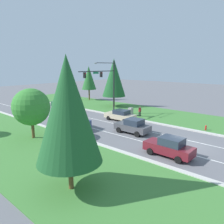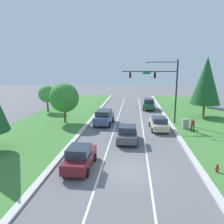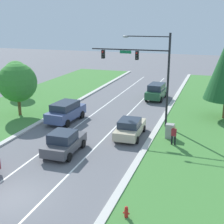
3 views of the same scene
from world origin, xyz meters
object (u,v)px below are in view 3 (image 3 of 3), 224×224
(forest_suv, at_px, (157,91))
(fire_hydrant, at_px, (126,212))
(oak_far_left_tree, at_px, (16,72))
(oak_near_left_tree, at_px, (17,82))
(traffic_signal_mast, at_px, (147,66))
(pedestrian, at_px, (174,135))
(graphite_sedan, at_px, (64,142))
(utility_cabinet, at_px, (170,131))
(champagne_sedan, at_px, (130,128))
(slate_blue_suv, at_px, (66,111))

(forest_suv, height_order, fire_hydrant, forest_suv)
(forest_suv, xyz_separation_m, oak_far_left_tree, (-17.77, -4.24, 2.13))
(oak_near_left_tree, bearing_deg, traffic_signal_mast, 5.62)
(forest_suv, xyz_separation_m, pedestrian, (4.24, -14.56, -0.11))
(pedestrian, relative_size, fire_hydrant, 2.41)
(graphite_sedan, xyz_separation_m, oak_near_left_tree, (-8.91, 7.16, 2.69))
(utility_cabinet, bearing_deg, traffic_signal_mast, 134.58)
(traffic_signal_mast, height_order, pedestrian, traffic_signal_mast)
(champagne_sedan, distance_m, graphite_sedan, 6.27)
(forest_suv, distance_m, oak_far_left_tree, 18.39)
(oak_far_left_tree, bearing_deg, slate_blue_suv, -34.53)
(traffic_signal_mast, height_order, champagne_sedan, traffic_signal_mast)
(champagne_sedan, relative_size, pedestrian, 2.80)
(utility_cabinet, distance_m, fire_hydrant, 11.89)
(champagne_sedan, height_order, forest_suv, forest_suv)
(utility_cabinet, xyz_separation_m, pedestrian, (0.52, -1.41, 0.28))
(slate_blue_suv, relative_size, fire_hydrant, 7.16)
(utility_cabinet, bearing_deg, champagne_sedan, -169.99)
(fire_hydrant, height_order, oak_far_left_tree, oak_far_left_tree)
(utility_cabinet, distance_m, pedestrian, 1.53)
(champagne_sedan, height_order, utility_cabinet, champagne_sedan)
(forest_suv, xyz_separation_m, fire_hydrant, (3.35, -25.03, -0.70))
(graphite_sedan, bearing_deg, pedestrian, 27.27)
(oak_near_left_tree, distance_m, oak_far_left_tree, 9.15)
(utility_cabinet, xyz_separation_m, oak_near_left_tree, (-16.05, 1.56, 2.91))
(champagne_sedan, distance_m, fire_hydrant, 11.69)
(champagne_sedan, xyz_separation_m, oak_near_left_tree, (-12.70, 2.16, 2.76))
(traffic_signal_mast, distance_m, utility_cabinet, 6.47)
(traffic_signal_mast, xyz_separation_m, utility_cabinet, (2.82, -2.87, -5.07))
(slate_blue_suv, distance_m, pedestrian, 11.38)
(champagne_sedan, bearing_deg, slate_blue_suv, 162.69)
(fire_hydrant, bearing_deg, utility_cabinet, 88.23)
(pedestrian, bearing_deg, champagne_sedan, -2.44)
(forest_suv, height_order, oak_far_left_tree, oak_far_left_tree)
(forest_suv, relative_size, pedestrian, 2.84)
(traffic_signal_mast, xyz_separation_m, oak_near_left_tree, (-13.22, -1.30, -2.16))
(champagne_sedan, distance_m, utility_cabinet, 3.40)
(graphite_sedan, xyz_separation_m, forest_suv, (3.41, 18.74, 0.17))
(oak_near_left_tree, xyz_separation_m, oak_far_left_tree, (-5.44, 7.34, -0.39))
(champagne_sedan, height_order, slate_blue_suv, slate_blue_suv)
(slate_blue_suv, bearing_deg, graphite_sedan, -60.63)
(champagne_sedan, relative_size, utility_cabinet, 3.60)
(pedestrian, bearing_deg, fire_hydrant, 94.68)
(traffic_signal_mast, bearing_deg, pedestrian, -51.98)
(traffic_signal_mast, relative_size, pedestrian, 5.15)
(slate_blue_suv, height_order, fire_hydrant, slate_blue_suv)
(pedestrian, bearing_deg, oak_near_left_tree, -0.66)
(pedestrian, xyz_separation_m, oak_far_left_tree, (-22.00, 10.32, 2.24))
(fire_hydrant, distance_m, oak_far_left_tree, 29.77)
(forest_suv, relative_size, slate_blue_suv, 0.96)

